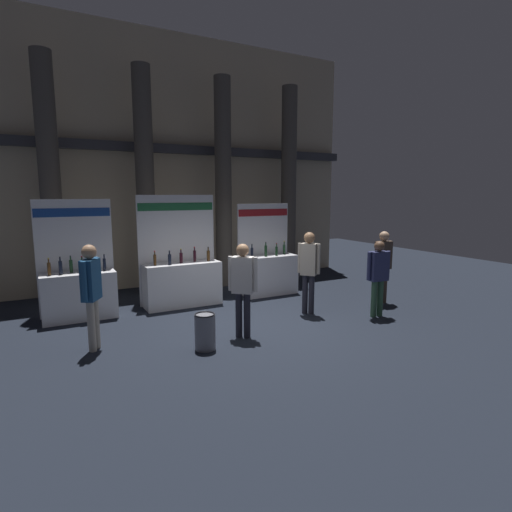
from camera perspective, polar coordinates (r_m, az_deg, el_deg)
ground_plane at (r=8.04m, az=-0.49°, el=-10.17°), size 24.00×24.00×0.00m
hall_colonnade at (r=11.89m, az=-11.06°, el=12.27°), size 11.07×1.31×6.97m
exhibitor_booth_0 at (r=9.29m, az=-23.68°, el=-4.39°), size 1.53×0.70×2.50m
exhibitor_booth_1 at (r=9.69m, az=-10.39°, el=-3.17°), size 1.85×0.66×2.58m
exhibitor_booth_2 at (r=10.63m, az=1.76°, el=-2.10°), size 1.50×0.66×2.35m
trash_bin at (r=6.99m, az=-7.19°, el=-10.50°), size 0.35×0.35×0.62m
visitor_0 at (r=7.25m, az=-22.19°, el=-4.19°), size 0.37×0.49×1.79m
visitor_1 at (r=7.32m, az=-1.87°, el=-3.71°), size 0.43×0.41×1.73m
visitor_2 at (r=8.96m, az=16.83°, el=-2.19°), size 0.57×0.26×1.63m
visitor_3 at (r=10.06m, az=17.47°, el=-0.66°), size 0.55×0.25×1.74m
visitor_4 at (r=8.83m, az=7.44°, el=-1.36°), size 0.39×0.40×1.80m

